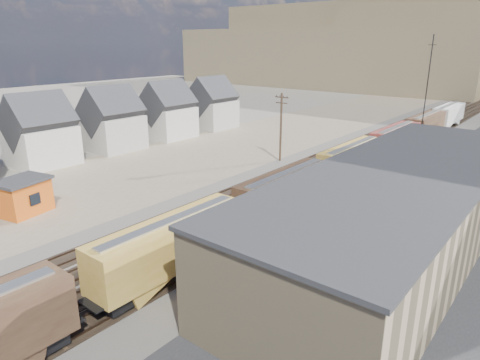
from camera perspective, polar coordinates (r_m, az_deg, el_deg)
The scene contains 10 objects.
ground at distance 32.01m, azimuth -26.72°, elevation -16.07°, with size 300.00×300.00×0.00m, color #6B6356.
ballast_bed at distance 66.91m, azimuth 15.26°, elevation 2.68°, with size 18.00×200.00×0.06m, color #4C4742.
dirt_yard at distance 69.32m, azimuth -3.53°, elevation 3.80°, with size 24.00×180.00×0.03m, color #6E624B.
rail_tracks at distance 67.10m, azimuth 14.83°, elevation 2.84°, with size 11.40×200.00×0.24m.
freight_train at distance 49.09m, azimuth 10.99°, elevation 0.90°, with size 3.00×119.74×4.46m.
warehouse at distance 38.44m, azimuth 20.65°, elevation -3.43°, with size 12.40×40.40×7.25m.
utility_pole_north at distance 62.80m, azimuth 5.48°, elevation 7.20°, with size 2.20×0.32×10.00m.
radio_mast at distance 72.62m, azimuth 23.54°, elevation 10.33°, with size 1.20×0.16×18.00m.
townhouse_row at distance 69.91m, azimuth -20.72°, elevation 6.42°, with size 8.15×68.16×10.47m.
maintenance_shed at distance 49.05m, azimuth -26.94°, elevation -1.90°, with size 4.87×5.75×3.70m.
Camera 1 is at (25.47, -9.53, 16.89)m, focal length 32.00 mm.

